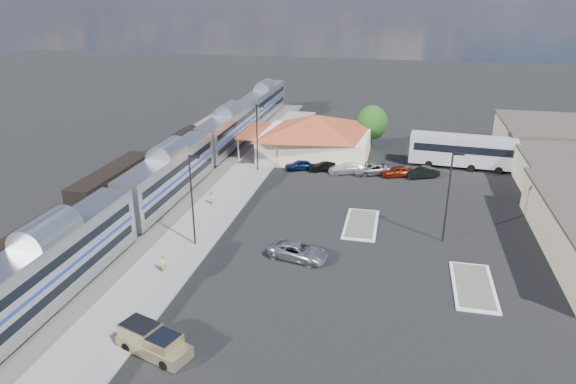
% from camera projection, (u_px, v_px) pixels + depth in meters
% --- Properties ---
extents(ground, '(280.00, 280.00, 0.00)m').
position_uv_depth(ground, '(320.00, 229.00, 51.98)').
color(ground, black).
rests_on(ground, ground).
extents(railbed, '(16.00, 100.00, 0.12)m').
position_uv_depth(railbed, '(163.00, 186.00, 63.45)').
color(railbed, '#4C4944').
rests_on(railbed, ground).
extents(platform, '(5.50, 92.00, 0.18)m').
position_uv_depth(platform, '(226.00, 197.00, 59.81)').
color(platform, gray).
rests_on(platform, ground).
extents(passenger_train, '(3.00, 104.00, 5.55)m').
position_uv_depth(passenger_train, '(170.00, 176.00, 58.29)').
color(passenger_train, silver).
rests_on(passenger_train, ground).
extents(freight_cars, '(2.80, 46.00, 4.00)m').
position_uv_depth(freight_cars, '(113.00, 186.00, 57.95)').
color(freight_cars, black).
rests_on(freight_cars, ground).
extents(station_depot, '(18.35, 12.24, 6.20)m').
position_uv_depth(station_depot, '(316.00, 136.00, 73.54)').
color(station_depot, beige).
rests_on(station_depot, ground).
extents(traffic_island_south, '(3.30, 7.50, 0.21)m').
position_uv_depth(traffic_island_south, '(361.00, 224.00, 52.95)').
color(traffic_island_south, silver).
rests_on(traffic_island_south, ground).
extents(traffic_island_north, '(3.30, 7.50, 0.21)m').
position_uv_depth(traffic_island_north, '(473.00, 286.00, 41.85)').
color(traffic_island_north, silver).
rests_on(traffic_island_north, ground).
extents(lamp_plat_s, '(1.08, 0.25, 9.00)m').
position_uv_depth(lamp_plat_s, '(193.00, 193.00, 46.76)').
color(lamp_plat_s, black).
rests_on(lamp_plat_s, ground).
extents(lamp_plat_n, '(1.08, 0.25, 9.00)m').
position_uv_depth(lamp_plat_n, '(258.00, 132.00, 66.74)').
color(lamp_plat_n, black).
rests_on(lamp_plat_n, ground).
extents(lamp_lot, '(1.08, 0.25, 9.00)m').
position_uv_depth(lamp_lot, '(450.00, 190.00, 47.58)').
color(lamp_lot, black).
rests_on(lamp_lot, ground).
extents(tree_depot, '(4.71, 4.71, 6.63)m').
position_uv_depth(tree_depot, '(372.00, 123.00, 77.14)').
color(tree_depot, '#382314').
rests_on(tree_depot, ground).
extents(pickup_truck, '(5.60, 3.47, 1.82)m').
position_uv_depth(pickup_truck, '(154.00, 342.00, 34.01)').
color(pickup_truck, tan).
rests_on(pickup_truck, ground).
extents(suv, '(5.80, 3.60, 1.50)m').
position_uv_depth(suv, '(298.00, 251.00, 46.07)').
color(suv, '#ADB0B6').
rests_on(suv, ground).
extents(coach_bus, '(13.91, 4.05, 4.40)m').
position_uv_depth(coach_bus, '(462.00, 150.00, 69.19)').
color(coach_bus, silver).
rests_on(coach_bus, ground).
extents(person_a, '(0.48, 0.64, 1.60)m').
position_uv_depth(person_a, '(164.00, 263.00, 43.54)').
color(person_a, '#BCD944').
rests_on(person_a, platform).
extents(person_b, '(0.81, 0.92, 1.58)m').
position_uv_depth(person_b, '(211.00, 197.00, 57.45)').
color(person_b, white).
rests_on(person_b, platform).
extents(parked_car_a, '(4.43, 3.19, 1.40)m').
position_uv_depth(parked_car_a, '(300.00, 165.00, 69.00)').
color(parked_car_a, '#0B1839').
rests_on(parked_car_a, ground).
extents(parked_car_b, '(4.47, 3.12, 1.40)m').
position_uv_depth(parked_car_b, '(324.00, 166.00, 68.63)').
color(parked_car_b, black).
rests_on(parked_car_b, ground).
extents(parked_car_c, '(5.58, 3.75, 1.50)m').
position_uv_depth(parked_car_c, '(348.00, 168.00, 67.69)').
color(parked_car_c, silver).
rests_on(parked_car_c, ground).
extents(parked_car_d, '(5.74, 4.37, 1.45)m').
position_uv_depth(parked_car_d, '(372.00, 169.00, 67.33)').
color(parked_car_d, gray).
rests_on(parked_car_d, ground).
extents(parked_car_e, '(4.55, 3.03, 1.44)m').
position_uv_depth(parked_car_e, '(397.00, 171.00, 66.42)').
color(parked_car_e, maroon).
rests_on(parked_car_e, ground).
extents(parked_car_f, '(4.53, 3.16, 1.41)m').
position_uv_depth(parked_car_f, '(422.00, 173.00, 66.05)').
color(parked_car_f, black).
rests_on(parked_car_f, ground).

